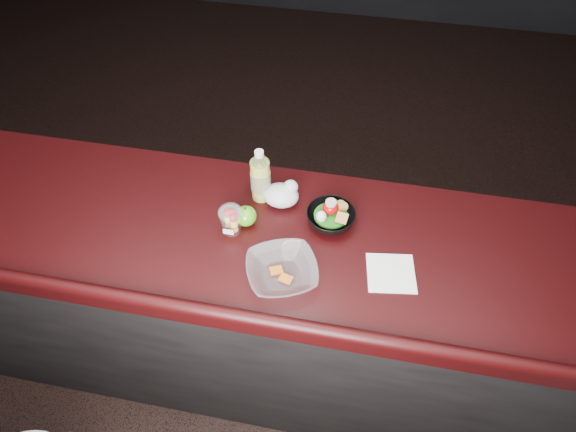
% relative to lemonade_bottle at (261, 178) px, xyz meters
% --- Properties ---
extents(ground, '(8.00, 8.00, 0.00)m').
position_rel_lemonade_bottle_xyz_m(ground, '(-0.04, -0.48, -1.12)').
color(ground, black).
rests_on(ground, ground).
extents(room_shell, '(8.00, 8.00, 8.00)m').
position_rel_lemonade_bottle_xyz_m(room_shell, '(-0.04, -0.48, 0.72)').
color(room_shell, black).
rests_on(room_shell, ground).
extents(counter, '(4.06, 0.71, 1.02)m').
position_rel_lemonade_bottle_xyz_m(counter, '(-0.04, -0.18, -0.60)').
color(counter, black).
rests_on(counter, ground).
extents(lemonade_bottle, '(0.08, 0.08, 0.23)m').
position_rel_lemonade_bottle_xyz_m(lemonade_bottle, '(0.00, 0.00, 0.00)').
color(lemonade_bottle, gold).
rests_on(lemonade_bottle, counter).
extents(fruit_cup, '(0.09, 0.09, 0.12)m').
position_rel_lemonade_bottle_xyz_m(fruit_cup, '(-0.06, -0.19, -0.03)').
color(fruit_cup, white).
rests_on(fruit_cup, counter).
extents(green_apple, '(0.08, 0.08, 0.08)m').
position_rel_lemonade_bottle_xyz_m(green_apple, '(-0.02, -0.14, -0.06)').
color(green_apple, '#3F8D10').
rests_on(green_apple, counter).
extents(plastic_bag, '(0.14, 0.11, 0.10)m').
position_rel_lemonade_bottle_xyz_m(plastic_bag, '(0.08, -0.02, -0.05)').
color(plastic_bag, silver).
rests_on(plastic_bag, counter).
extents(snack_bowl, '(0.20, 0.20, 0.10)m').
position_rel_lemonade_bottle_xyz_m(snack_bowl, '(0.28, -0.08, -0.06)').
color(snack_bowl, black).
rests_on(snack_bowl, counter).
extents(takeout_bowl, '(0.31, 0.31, 0.06)m').
position_rel_lemonade_bottle_xyz_m(takeout_bowl, '(0.15, -0.35, -0.07)').
color(takeout_bowl, silver).
rests_on(takeout_bowl, counter).
extents(paper_napkin, '(0.18, 0.18, 0.00)m').
position_rel_lemonade_bottle_xyz_m(paper_napkin, '(0.51, -0.27, -0.09)').
color(paper_napkin, white).
rests_on(paper_napkin, counter).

